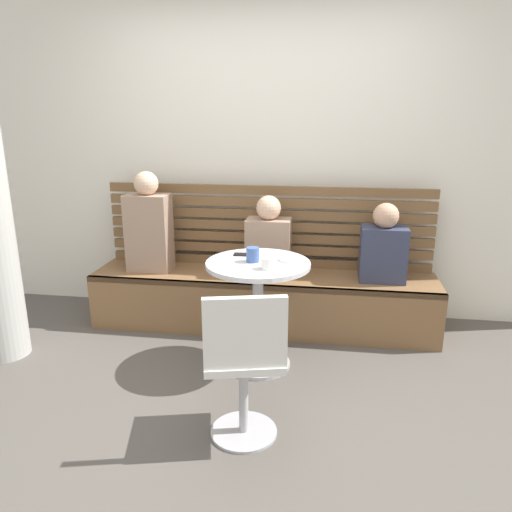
# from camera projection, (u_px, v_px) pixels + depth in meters

# --- Properties ---
(ground) EXTENTS (8.00, 8.00, 0.00)m
(ground) POSITION_uv_depth(u_px,v_px,m) (234.00, 411.00, 2.85)
(ground) COLOR #514C47
(back_wall) EXTENTS (5.20, 0.10, 2.90)m
(back_wall) POSITION_uv_depth(u_px,v_px,m) (271.00, 140.00, 4.00)
(back_wall) COLOR white
(back_wall) RESTS_ON ground
(booth_bench) EXTENTS (2.70, 0.52, 0.44)m
(booth_bench) POSITION_uv_depth(u_px,v_px,m) (263.00, 301.00, 3.92)
(booth_bench) COLOR brown
(booth_bench) RESTS_ON ground
(booth_backrest) EXTENTS (2.65, 0.04, 0.67)m
(booth_backrest) POSITION_uv_depth(u_px,v_px,m) (267.00, 226.00, 3.99)
(booth_backrest) COLOR brown
(booth_backrest) RESTS_ON booth_bench
(cafe_table) EXTENTS (0.68, 0.68, 0.74)m
(cafe_table) POSITION_uv_depth(u_px,v_px,m) (258.00, 294.00, 3.22)
(cafe_table) COLOR #ADADB2
(cafe_table) RESTS_ON ground
(white_chair) EXTENTS (0.48, 0.48, 0.85)m
(white_chair) POSITION_uv_depth(u_px,v_px,m) (244.00, 361.00, 2.46)
(white_chair) COLOR #ADADB2
(white_chair) RESTS_ON ground
(person_adult) EXTENTS (0.34, 0.22, 0.79)m
(person_adult) POSITION_uv_depth(u_px,v_px,m) (149.00, 226.00, 3.90)
(person_adult) COLOR #9E7F6B
(person_adult) RESTS_ON booth_bench
(person_child_left) EXTENTS (0.34, 0.22, 0.60)m
(person_child_left) POSITION_uv_depth(u_px,v_px,m) (384.00, 247.00, 3.66)
(person_child_left) COLOR #333851
(person_child_left) RESTS_ON booth_bench
(person_child_middle) EXTENTS (0.34, 0.22, 0.63)m
(person_child_middle) POSITION_uv_depth(u_px,v_px,m) (268.00, 241.00, 3.79)
(person_child_middle) COLOR #9E7F6B
(person_child_middle) RESTS_ON booth_bench
(cup_mug_blue) EXTENTS (0.08, 0.08, 0.09)m
(cup_mug_blue) POSITION_uv_depth(u_px,v_px,m) (253.00, 255.00, 3.15)
(cup_mug_blue) COLOR #3D5B9E
(cup_mug_blue) RESTS_ON cafe_table
(cup_ceramic_white) EXTENTS (0.08, 0.08, 0.07)m
(cup_ceramic_white) POSITION_uv_depth(u_px,v_px,m) (268.00, 263.00, 3.01)
(cup_ceramic_white) COLOR white
(cup_ceramic_white) RESTS_ON cafe_table
(plate_small) EXTENTS (0.17, 0.17, 0.01)m
(plate_small) POSITION_uv_depth(u_px,v_px,m) (291.00, 259.00, 3.20)
(plate_small) COLOR white
(plate_small) RESTS_ON cafe_table
(phone_on_table) EXTENTS (0.14, 0.08, 0.01)m
(phone_on_table) POSITION_uv_depth(u_px,v_px,m) (244.00, 255.00, 3.31)
(phone_on_table) COLOR black
(phone_on_table) RESTS_ON cafe_table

